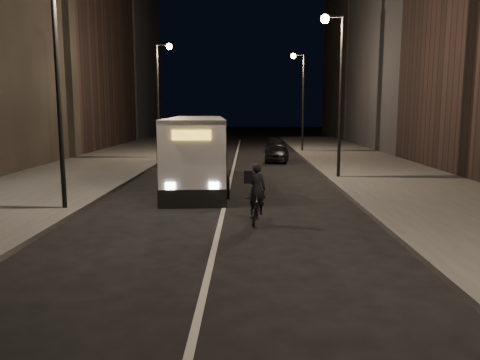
{
  "coord_description": "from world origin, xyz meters",
  "views": [
    {
      "loc": [
        0.85,
        -12.13,
        3.57
      ],
      "look_at": [
        0.64,
        1.74,
        1.5
      ],
      "focal_mm": 35.0,
      "sensor_mm": 36.0,
      "label": 1
    }
  ],
  "objects_px": {
    "streetlight_left_near": "(64,57)",
    "car_near": "(277,152)",
    "streetlight_right_mid": "(336,74)",
    "streetlight_right_far": "(300,89)",
    "cyclist_on_bicycle": "(256,203)",
    "car_mid": "(191,150)",
    "streetlight_left_far": "(161,85)",
    "car_far": "(275,145)",
    "city_bus": "(197,148)"
  },
  "relations": [
    {
      "from": "streetlight_right_mid",
      "to": "car_mid",
      "type": "bearing_deg",
      "value": 133.05
    },
    {
      "from": "car_near",
      "to": "car_far",
      "type": "bearing_deg",
      "value": 95.11
    },
    {
      "from": "city_bus",
      "to": "car_near",
      "type": "relative_size",
      "value": 3.2
    },
    {
      "from": "streetlight_right_mid",
      "to": "car_near",
      "type": "bearing_deg",
      "value": 105.44
    },
    {
      "from": "cyclist_on_bicycle",
      "to": "city_bus",
      "type": "bearing_deg",
      "value": 114.45
    },
    {
      "from": "streetlight_right_mid",
      "to": "cyclist_on_bicycle",
      "type": "height_order",
      "value": "streetlight_right_mid"
    },
    {
      "from": "streetlight_left_near",
      "to": "streetlight_right_far",
      "type": "bearing_deg",
      "value": 66.04
    },
    {
      "from": "cyclist_on_bicycle",
      "to": "car_mid",
      "type": "height_order",
      "value": "cyclist_on_bicycle"
    },
    {
      "from": "streetlight_right_mid",
      "to": "car_near",
      "type": "distance_m",
      "value": 10.05
    },
    {
      "from": "streetlight_left_far",
      "to": "car_near",
      "type": "relative_size",
      "value": 2.14
    },
    {
      "from": "cyclist_on_bicycle",
      "to": "car_far",
      "type": "distance_m",
      "value": 26.23
    },
    {
      "from": "streetlight_left_far",
      "to": "city_bus",
      "type": "relative_size",
      "value": 0.67
    },
    {
      "from": "cyclist_on_bicycle",
      "to": "car_near",
      "type": "relative_size",
      "value": 0.52
    },
    {
      "from": "streetlight_right_mid",
      "to": "car_near",
      "type": "relative_size",
      "value": 2.14
    },
    {
      "from": "streetlight_left_near",
      "to": "car_mid",
      "type": "xyz_separation_m",
      "value": [
        2.16,
        17.1,
        -4.58
      ]
    },
    {
      "from": "car_far",
      "to": "cyclist_on_bicycle",
      "type": "bearing_deg",
      "value": -89.81
    },
    {
      "from": "streetlight_right_mid",
      "to": "streetlight_left_far",
      "type": "distance_m",
      "value": 14.62
    },
    {
      "from": "streetlight_right_mid",
      "to": "streetlight_right_far",
      "type": "height_order",
      "value": "same"
    },
    {
      "from": "cyclist_on_bicycle",
      "to": "car_near",
      "type": "bearing_deg",
      "value": 90.2
    },
    {
      "from": "car_mid",
      "to": "car_far",
      "type": "bearing_deg",
      "value": -138.35
    },
    {
      "from": "streetlight_left_near",
      "to": "car_near",
      "type": "height_order",
      "value": "streetlight_left_near"
    },
    {
      "from": "car_near",
      "to": "car_mid",
      "type": "xyz_separation_m",
      "value": [
        -6.14,
        0.54,
        0.14
      ]
    },
    {
      "from": "streetlight_right_far",
      "to": "cyclist_on_bicycle",
      "type": "relative_size",
      "value": 4.15
    },
    {
      "from": "car_near",
      "to": "streetlight_left_near",
      "type": "bearing_deg",
      "value": -108.92
    },
    {
      "from": "streetlight_right_far",
      "to": "city_bus",
      "type": "distance_m",
      "value": 19.06
    },
    {
      "from": "streetlight_left_near",
      "to": "car_near",
      "type": "distance_m",
      "value": 19.11
    },
    {
      "from": "cyclist_on_bicycle",
      "to": "car_mid",
      "type": "xyz_separation_m",
      "value": [
        -4.32,
        18.69,
        0.13
      ]
    },
    {
      "from": "streetlight_right_far",
      "to": "car_near",
      "type": "relative_size",
      "value": 2.14
    },
    {
      "from": "car_mid",
      "to": "streetlight_right_mid",
      "type": "bearing_deg",
      "value": 125.81
    },
    {
      "from": "streetlight_right_mid",
      "to": "car_far",
      "type": "relative_size",
      "value": 2.02
    },
    {
      "from": "streetlight_right_mid",
      "to": "streetlight_left_far",
      "type": "height_order",
      "value": "same"
    },
    {
      "from": "city_bus",
      "to": "cyclist_on_bicycle",
      "type": "relative_size",
      "value": 6.2
    },
    {
      "from": "streetlight_right_far",
      "to": "cyclist_on_bicycle",
      "type": "height_order",
      "value": "streetlight_right_far"
    },
    {
      "from": "streetlight_right_far",
      "to": "car_mid",
      "type": "relative_size",
      "value": 1.71
    },
    {
      "from": "car_far",
      "to": "streetlight_right_mid",
      "type": "bearing_deg",
      "value": -78.14
    },
    {
      "from": "streetlight_left_near",
      "to": "streetlight_left_far",
      "type": "bearing_deg",
      "value": 90.0
    },
    {
      "from": "cyclist_on_bicycle",
      "to": "streetlight_left_far",
      "type": "bearing_deg",
      "value": 114.24
    },
    {
      "from": "streetlight_left_far",
      "to": "streetlight_right_mid",
      "type": "bearing_deg",
      "value": -43.16
    },
    {
      "from": "streetlight_right_far",
      "to": "city_bus",
      "type": "xyz_separation_m",
      "value": [
        -6.93,
        -17.38,
        -3.61
      ]
    },
    {
      "from": "streetlight_left_near",
      "to": "streetlight_left_far",
      "type": "xyz_separation_m",
      "value": [
        0.0,
        18.0,
        0.0
      ]
    },
    {
      "from": "streetlight_left_near",
      "to": "car_mid",
      "type": "bearing_deg",
      "value": 82.8
    },
    {
      "from": "streetlight_right_far",
      "to": "streetlight_left_near",
      "type": "bearing_deg",
      "value": -113.96
    },
    {
      "from": "car_far",
      "to": "car_mid",
      "type": "bearing_deg",
      "value": -126.15
    },
    {
      "from": "car_near",
      "to": "cyclist_on_bicycle",
      "type": "bearing_deg",
      "value": -88.03
    },
    {
      "from": "car_mid",
      "to": "car_far",
      "type": "relative_size",
      "value": 1.18
    },
    {
      "from": "streetlight_right_mid",
      "to": "car_far",
      "type": "bearing_deg",
      "value": 96.89
    },
    {
      "from": "streetlight_left_near",
      "to": "streetlight_right_mid",
      "type": "bearing_deg",
      "value": 36.88
    },
    {
      "from": "streetlight_left_far",
      "to": "car_mid",
      "type": "height_order",
      "value": "streetlight_left_far"
    },
    {
      "from": "streetlight_left_near",
      "to": "car_mid",
      "type": "distance_m",
      "value": 17.84
    },
    {
      "from": "streetlight_left_far",
      "to": "city_bus",
      "type": "distance_m",
      "value": 12.51
    }
  ]
}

